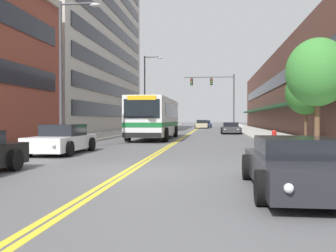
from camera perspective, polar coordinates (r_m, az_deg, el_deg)
name	(u,v)px	position (r m, az deg, el deg)	size (l,w,h in m)	color
ground_plane	(193,131)	(47.96, 3.89, -0.79)	(240.00, 240.00, 0.00)	#565659
sidewalk_left	(136,130)	(48.93, -4.91, -0.66)	(4.00, 106.00, 0.15)	#B2ADA5
sidewalk_right	(253,131)	(48.15, 12.84, -0.71)	(4.00, 106.00, 0.15)	#B2ADA5
centre_line	(193,131)	(47.96, 3.89, -0.78)	(0.34, 106.00, 0.01)	yellow
office_tower_left	(69,40)	(50.33, -14.87, 12.54)	(12.08, 31.68, 23.18)	#BCB7AD
storefront_row_right	(305,93)	(49.26, 20.12, 4.73)	(9.10, 68.00, 9.51)	brown
city_bus	(155,116)	(29.46, -1.97, 1.47)	(2.95, 11.00, 3.12)	silver
car_white_parked_left_near	(63,140)	(17.81, -15.77, -2.05)	(2.02, 4.72, 1.33)	white
car_champagne_parked_left_far	(148,128)	(39.51, -3.04, -0.25)	(2.20, 4.30, 1.41)	beige
car_charcoal_parked_right_foreground	(297,165)	(8.69, 19.10, -5.71)	(2.13, 4.88, 1.17)	#232328
car_dark_grey_parked_right_mid	(231,128)	(40.22, 9.52, -0.34)	(2.06, 4.67, 1.21)	#38383D
car_beige_moving_lead	(202,124)	(62.14, 5.19, 0.23)	(2.20, 4.28, 1.39)	#BCAD89
car_navy_moving_second	(206,124)	(68.52, 5.77, 0.28)	(2.15, 4.16, 1.30)	#19234C
traffic_signal_mast	(218,91)	(49.99, 7.57, 5.36)	(6.61, 0.38, 7.45)	#47474C
street_lamp_left_near	(66,61)	(20.22, -15.23, 9.49)	(2.21, 0.28, 7.62)	#47474C
street_lamp_left_far	(147,88)	(43.13, -3.21, 5.85)	(2.19, 0.28, 8.79)	#47474C
street_tree_right_near	(317,73)	(16.52, 21.81, 7.58)	(2.52, 2.52, 4.71)	brown
street_tree_right_mid	(306,92)	(24.70, 20.28, 4.82)	(2.50, 2.50, 4.44)	brown
fire_hydrant	(274,137)	(21.96, 15.86, -1.64)	(0.34, 0.26, 0.79)	red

